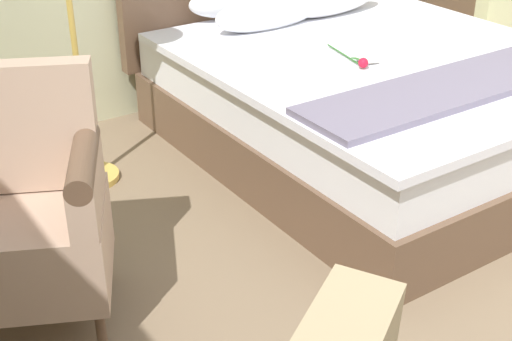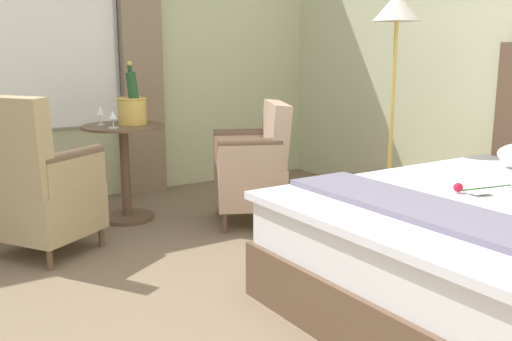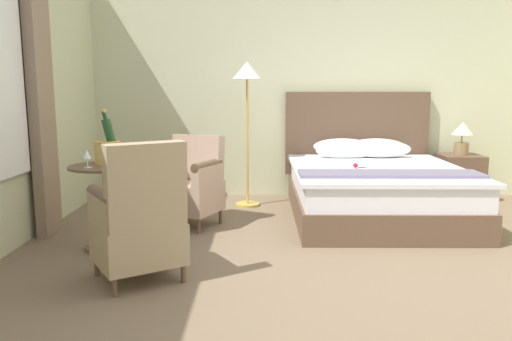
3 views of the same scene
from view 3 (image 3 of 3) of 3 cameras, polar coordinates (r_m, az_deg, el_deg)
The scene contains 12 objects.
ground_plane at distance 3.89m, azimuth 11.29°, elevation -11.39°, with size 7.15×7.15×0.00m, color #7B664E.
wall_headboard_side at distance 6.50m, azimuth 6.90°, elevation 9.70°, with size 5.77×0.12×2.84m.
bed at distance 5.57m, azimuth 13.17°, elevation -1.60°, with size 1.80×2.20×1.33m.
nightstand at distance 6.67m, azimuth 22.22°, elevation -0.74°, with size 0.51×0.47×0.56m.
bedside_lamp at distance 6.61m, azimuth 22.50°, elevation 3.80°, with size 0.26×0.26×0.40m.
floor_lamp_brass at distance 5.76m, azimuth -1.02°, elevation 9.66°, with size 0.34×0.34×1.67m.
side_table_round at distance 4.44m, azimuth -16.61°, elevation -3.33°, with size 0.62×0.62×0.73m.
champagne_bucket at distance 4.44m, azimuth -16.60°, elevation 2.41°, with size 0.23×0.23×0.47m.
wine_glass_near_bucket at distance 4.28m, azimuth -18.74°, elevation 1.67°, with size 0.06×0.06×0.15m.
wine_glass_near_edge at distance 4.23m, azimuth -15.74°, elevation 1.46°, with size 0.07×0.07×0.12m.
armchair_by_window at distance 5.06m, azimuth -7.56°, elevation -1.49°, with size 0.74×0.72×0.91m.
armchair_facing_bed at distance 3.63m, azimuth -13.17°, elevation -5.77°, with size 0.77×0.77×1.02m.
Camera 3 is at (-0.72, -3.57, 1.36)m, focal length 35.00 mm.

